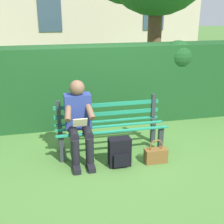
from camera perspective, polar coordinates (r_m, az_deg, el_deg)
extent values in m
plane|color=#477533|center=(4.65, -0.28, -7.54)|extent=(60.00, 60.00, 0.00)
cube|color=#2D3338|center=(4.63, 9.41, -5.13)|extent=(0.07, 0.07, 0.41)
cube|color=#2D3338|center=(4.32, -9.71, -7.02)|extent=(0.07, 0.07, 0.41)
cube|color=#2D3338|center=(4.91, 7.96, -3.55)|extent=(0.07, 0.07, 0.41)
cube|color=#2D3338|center=(4.62, -9.98, -5.19)|extent=(0.07, 0.07, 0.41)
cube|color=#1E8460|center=(4.67, -0.87, -1.73)|extent=(1.68, 0.06, 0.02)
cube|color=#1E8460|center=(4.47, -0.29, -2.72)|extent=(1.68, 0.06, 0.02)
cube|color=#1E8460|center=(4.28, 0.35, -3.80)|extent=(1.68, 0.06, 0.02)
cube|color=#2D3338|center=(4.80, 8.02, 1.23)|extent=(0.06, 0.06, 0.38)
cube|color=#2D3338|center=(4.50, -10.33, -0.13)|extent=(0.06, 0.06, 0.38)
cube|color=#1E8460|center=(4.62, -0.85, -0.29)|extent=(1.68, 0.02, 0.06)
cube|color=#1E8460|center=(4.57, -0.86, 1.46)|extent=(1.68, 0.02, 0.06)
cube|color=navy|center=(4.32, -6.67, 0.16)|extent=(0.38, 0.22, 0.52)
sphere|color=brown|center=(4.20, -6.83, 4.70)|extent=(0.22, 0.22, 0.22)
cylinder|color=black|center=(4.23, -4.87, -3.73)|extent=(0.13, 0.42, 0.13)
cylinder|color=black|center=(4.21, -7.57, -3.96)|extent=(0.13, 0.42, 0.13)
cylinder|color=black|center=(4.14, -4.35, -7.87)|extent=(0.12, 0.12, 0.43)
cylinder|color=black|center=(4.12, -7.12, -8.12)|extent=(0.12, 0.12, 0.43)
cube|color=black|center=(4.16, -4.11, -10.58)|extent=(0.10, 0.24, 0.07)
cube|color=black|center=(4.14, -6.90, -10.85)|extent=(0.10, 0.24, 0.07)
cylinder|color=brown|center=(4.19, -4.45, 0.48)|extent=(0.14, 0.32, 0.26)
cylinder|color=brown|center=(4.16, -8.53, 0.17)|extent=(0.14, 0.32, 0.26)
cube|color=beige|center=(4.11, -6.21, -2.04)|extent=(0.20, 0.07, 0.13)
cube|color=#19471E|center=(5.56, -6.22, 5.08)|extent=(6.32, 0.64, 1.48)
sphere|color=#19471E|center=(5.88, 12.69, 10.67)|extent=(0.58, 0.58, 0.58)
cylinder|color=brown|center=(7.66, 8.18, 13.03)|extent=(0.35, 0.35, 2.54)
cube|color=#334756|center=(13.01, 8.12, 18.16)|extent=(0.90, 0.04, 1.20)
cube|color=#334756|center=(12.18, -12.00, 17.86)|extent=(0.90, 0.04, 1.20)
cube|color=black|center=(4.16, 1.47, -7.77)|extent=(0.31, 0.17, 0.42)
cube|color=black|center=(4.11, 1.82, -9.45)|extent=(0.22, 0.04, 0.18)
cylinder|color=black|center=(4.26, 2.36, -6.79)|extent=(0.04, 0.04, 0.25)
cylinder|color=black|center=(4.22, -0.09, -7.05)|extent=(0.04, 0.04, 0.25)
cube|color=brown|center=(4.33, 8.49, -8.39)|extent=(0.32, 0.15, 0.21)
torus|color=brown|center=(4.26, 8.59, -6.55)|extent=(0.20, 0.02, 0.20)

